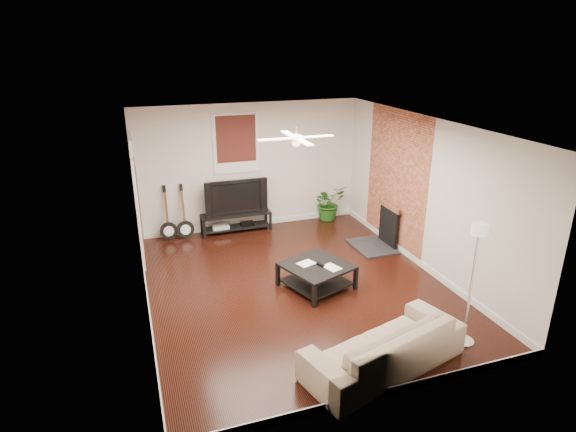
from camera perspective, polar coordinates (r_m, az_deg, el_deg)
name	(u,v)px	position (r m, az deg, el deg)	size (l,w,h in m)	color
room	(296,210)	(7.93, 0.94, 0.74)	(5.01, 6.01, 2.81)	black
brick_accent	(396,180)	(9.84, 12.71, 4.15)	(0.02, 2.20, 2.80)	brown
fireplace	(380,226)	(9.99, 10.89, -1.16)	(0.80, 1.10, 0.92)	black
window_back	(236,143)	(10.46, -6.20, 8.59)	(1.00, 0.06, 1.30)	#3C1510
door_left	(137,199)	(9.36, -17.51, 1.90)	(0.08, 1.00, 2.50)	white
tv_stand	(236,222)	(10.75, -6.18, -0.74)	(1.54, 0.41, 0.43)	black
tv	(235,196)	(10.56, -6.33, 2.40)	(1.38, 0.18, 0.80)	black
coffee_table	(316,276)	(8.35, 3.40, -7.12)	(1.01, 1.01, 0.43)	black
sofa	(384,345)	(6.56, 11.38, -14.83)	(2.24, 0.87, 0.65)	#C2AF91
floor_lamp	(471,285)	(7.03, 20.98, -7.71)	(0.30, 0.30, 1.83)	silver
potted_plant	(329,202)	(11.38, 4.85, 1.62)	(0.76, 0.66, 0.85)	#1F5719
guitar_left	(167,214)	(10.39, -14.19, 0.25)	(0.37, 0.26, 1.20)	black
guitar_right	(184,212)	(10.39, -12.26, 0.41)	(0.37, 0.26, 1.20)	black
ceiling_fan	(296,138)	(7.61, 0.99, 9.28)	(1.24, 1.24, 0.32)	white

